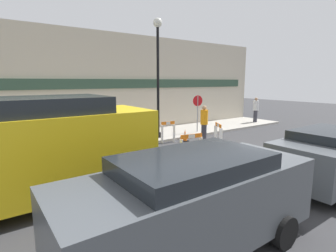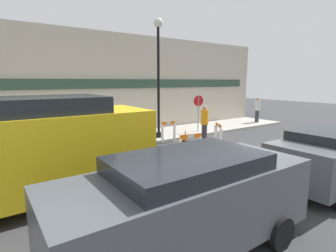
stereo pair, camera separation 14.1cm
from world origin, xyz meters
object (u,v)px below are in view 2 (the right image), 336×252
Objects in this scene: person_pedestrian at (257,109)px; person_worker at (205,122)px; parked_car_0 at (188,199)px; work_van at (46,146)px; stop_sign at (198,107)px; streetlamp_post at (158,63)px; parked_car_1 at (331,155)px.

person_worker is at bearing -15.99° from person_pedestrian.
parked_car_0 is 0.90× the size of work_van.
work_van reaches higher than stop_sign.
person_worker is 8.67m from parked_car_0.
work_van is (-8.63, -4.15, -0.10)m from stop_sign.
parked_car_0 is (-7.12, -7.77, -0.50)m from stop_sign.
person_pedestrian is 15.09m from parked_car_0.
streetlamp_post is 1.26× the size of parked_car_0.
person_pedestrian is (8.30, 0.25, -2.76)m from streetlamp_post.
streetlamp_post is at bearing 10.52° from stop_sign.
stop_sign is 1.15× the size of person_worker.
work_van reaches higher than person_worker.
person_worker reaches higher than parked_car_1.
parked_car_0 is at bearing 0.49° from person_pedestrian.
person_pedestrian reaches higher than parked_car_0.
streetlamp_post is 8.75m from person_pedestrian.
parked_car_0 reaches higher than parked_car_1.
stop_sign is at bearing 75.60° from parked_car_1.
person_worker is 6.23m from parked_car_1.
streetlamp_post is 2.83× the size of stop_sign.
work_van reaches higher than person_pedestrian.
stop_sign is 0.40× the size of work_van.
person_pedestrian is at bearing 32.13° from parked_car_0.
person_worker reaches higher than parked_car_0.
person_pedestrian is at bearing -178.79° from person_worker.
streetlamp_post is at bearing 60.03° from parked_car_0.
person_worker is 0.46× the size of parked_car_1.
person_pedestrian reaches higher than parked_car_1.
stop_sign reaches higher than parked_car_0.
parked_car_1 is at bearing 86.29° from stop_sign.
stop_sign is 1.19× the size of person_pedestrian.
parked_car_0 is (-4.48, -7.77, -2.81)m from streetlamp_post.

